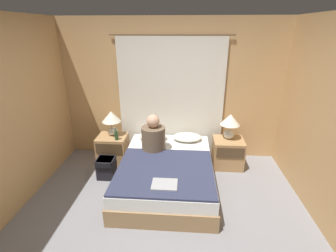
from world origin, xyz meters
The scene contains 15 objects.
ground_plane centered at (0.00, 0.00, 0.00)m, with size 16.00×16.00×0.00m, color gray.
wall_back centered at (0.00, 1.91, 1.25)m, with size 4.04×0.06×2.50m.
curtain_panel centered at (0.00, 1.84, 1.11)m, with size 2.09×0.02×2.22m.
bed centered at (0.00, 0.83, 0.21)m, with size 1.41×1.93×0.43m.
nightstand_left centered at (-1.03, 1.47, 0.26)m, with size 0.52×0.46×0.51m.
nightstand_right centered at (1.03, 1.47, 0.26)m, with size 0.52×0.46×0.51m.
lamp_left centered at (-1.03, 1.54, 0.81)m, with size 0.33×0.33×0.45m.
lamp_right centered at (1.03, 1.54, 0.81)m, with size 0.33×0.33×0.45m.
pillow_left centered at (-0.31, 1.57, 0.49)m, with size 0.51×0.36×0.12m.
pillow_right centered at (0.31, 1.57, 0.49)m, with size 0.51×0.36×0.12m.
blanket_on_bed centered at (0.00, 0.51, 0.45)m, with size 1.35×1.24×0.03m.
person_left_in_bed centered at (-0.24, 1.17, 0.67)m, with size 0.39×0.39×0.61m.
beer_bottle_on_left_stand centered at (-0.91, 1.34, 0.59)m, with size 0.07×0.07×0.22m.
laptop_on_bed centered at (0.03, 0.16, 0.47)m, with size 0.33×0.25×0.02m.
backpack_on_floor centered at (-1.00, 0.95, 0.20)m, with size 0.28×0.29×0.35m.
Camera 1 is at (0.26, -2.40, 2.31)m, focal length 26.00 mm.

